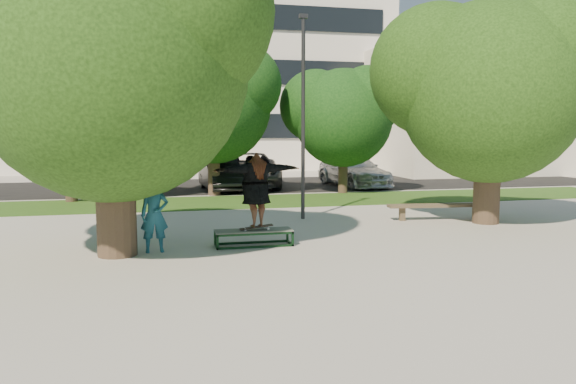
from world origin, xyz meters
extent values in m
plane|color=#9B968E|center=(0.00, 0.00, 0.00)|extent=(120.00, 120.00, 0.00)
cube|color=#244F16|center=(1.00, 9.50, 0.01)|extent=(30.00, 4.00, 0.02)
cube|color=black|center=(0.00, 16.00, 0.01)|extent=(40.00, 8.00, 0.01)
cylinder|color=#38281E|center=(-4.20, 1.00, 1.60)|extent=(0.84, 0.84, 3.20)
sphere|color=black|center=(-4.20, 1.00, 4.07)|extent=(5.80, 5.80, 5.80)
sphere|color=black|center=(-5.65, 1.87, 4.79)|extent=(4.35, 4.35, 4.35)
sphere|color=black|center=(-2.90, 0.42, 5.08)|extent=(4.06, 4.06, 4.06)
cylinder|color=#38281E|center=(6.00, 3.00, 1.50)|extent=(0.76, 0.76, 3.00)
sphere|color=black|center=(6.00, 3.00, 3.78)|extent=(5.20, 5.20, 5.20)
sphere|color=black|center=(4.70, 3.78, 4.43)|extent=(3.90, 3.90, 3.90)
sphere|color=black|center=(7.17, 2.48, 4.69)|extent=(3.64, 3.64, 3.64)
cylinder|color=#38281E|center=(-6.50, 11.00, 1.40)|extent=(0.44, 0.44, 2.80)
sphere|color=black|center=(-6.50, 11.00, 3.46)|extent=(4.40, 4.40, 4.40)
sphere|color=black|center=(-7.60, 11.66, 4.01)|extent=(3.30, 3.30, 3.30)
sphere|color=black|center=(-5.51, 10.56, 4.23)|extent=(3.08, 3.08, 3.08)
cylinder|color=#38281E|center=(-1.00, 12.00, 1.50)|extent=(0.50, 0.50, 3.00)
sphere|color=black|center=(-1.00, 12.00, 3.72)|extent=(4.80, 4.80, 4.80)
sphere|color=black|center=(-2.20, 12.72, 4.32)|extent=(3.60, 3.60, 3.60)
sphere|color=black|center=(0.08, 11.52, 4.56)|extent=(3.36, 3.36, 3.36)
cylinder|color=#38281E|center=(4.50, 11.50, 1.30)|extent=(0.40, 0.40, 2.60)
sphere|color=black|center=(4.50, 11.50, 3.23)|extent=(4.20, 4.20, 4.20)
sphere|color=black|center=(3.45, 12.13, 3.75)|extent=(3.15, 3.15, 3.15)
sphere|color=black|center=(5.45, 11.08, 3.96)|extent=(2.94, 2.94, 2.94)
cylinder|color=#2D2D30|center=(1.00, 5.00, 3.00)|extent=(0.12, 0.12, 6.00)
cube|color=#2D2D30|center=(1.00, 5.00, 6.05)|extent=(0.25, 0.15, 0.12)
cube|color=silver|center=(-2.00, 32.00, 8.00)|extent=(30.00, 14.00, 16.00)
cube|color=black|center=(-2.00, 24.94, 3.00)|extent=(27.60, 0.12, 1.60)
cube|color=black|center=(-2.00, 24.94, 6.50)|extent=(27.60, 0.12, 1.60)
cube|color=black|center=(-2.00, 24.94, 10.00)|extent=(27.60, 0.12, 1.60)
cube|color=beige|center=(18.00, 22.00, 4.00)|extent=(15.00, 10.00, 8.00)
cube|color=#475147|center=(-1.16, 1.34, 0.36)|extent=(1.80, 0.60, 0.03)
cylinder|color=white|center=(-1.36, 1.26, 0.40)|extent=(0.06, 0.03, 0.06)
cylinder|color=white|center=(-1.36, 1.42, 0.40)|extent=(0.06, 0.03, 0.06)
cylinder|color=white|center=(-0.82, 1.26, 0.40)|extent=(0.06, 0.03, 0.06)
cylinder|color=white|center=(-0.82, 1.42, 0.40)|extent=(0.06, 0.03, 0.06)
cube|color=black|center=(-1.09, 1.34, 0.44)|extent=(0.78, 0.20, 0.10)
imported|color=#4D3421|center=(-1.09, 1.34, 1.32)|extent=(2.20, 0.98, 1.73)
imported|color=#1A5266|center=(-3.40, 1.16, 0.84)|extent=(0.64, 0.45, 1.67)
cube|color=brown|center=(3.81, 3.97, 0.21)|extent=(0.17, 0.17, 0.42)
cube|color=brown|center=(6.11, 3.72, 0.21)|extent=(0.17, 0.17, 0.42)
cube|color=brown|center=(4.96, 3.84, 0.44)|extent=(3.19, 0.76, 0.08)
imported|color=#9E9EA2|center=(-3.50, 16.22, 0.64)|extent=(1.67, 3.83, 1.29)
imported|color=black|center=(-0.50, 13.69, 0.70)|extent=(1.78, 4.32, 1.39)
imported|color=#515055|center=(1.05, 15.00, 0.82)|extent=(3.49, 6.18, 1.63)
imported|color=silver|center=(6.00, 14.32, 0.74)|extent=(2.72, 5.34, 1.48)
camera|label=1|loc=(-3.34, -11.44, 2.68)|focal=35.00mm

